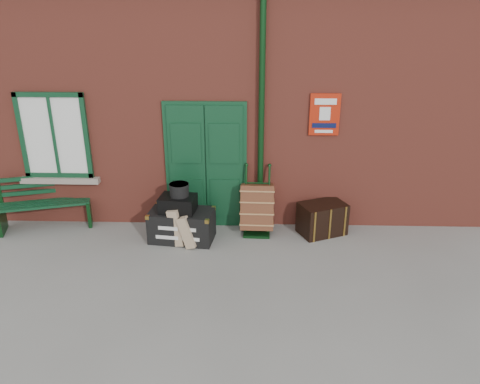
{
  "coord_description": "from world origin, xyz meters",
  "views": [
    {
      "loc": [
        0.53,
        -6.23,
        3.8
      ],
      "look_at": [
        0.32,
        0.6,
        1.0
      ],
      "focal_mm": 35.0,
      "sensor_mm": 36.0,
      "label": 1
    }
  ],
  "objects_px": {
    "houdini_trunk": "(182,225)",
    "porter_trolley": "(257,207)",
    "dark_trunk": "(322,219)",
    "bench": "(45,201)"
  },
  "relations": [
    {
      "from": "porter_trolley",
      "to": "bench",
      "type": "bearing_deg",
      "value": -179.71
    },
    {
      "from": "bench",
      "to": "porter_trolley",
      "type": "relative_size",
      "value": 1.38
    },
    {
      "from": "houdini_trunk",
      "to": "porter_trolley",
      "type": "bearing_deg",
      "value": 22.54
    },
    {
      "from": "bench",
      "to": "dark_trunk",
      "type": "xyz_separation_m",
      "value": [
        4.93,
        -0.14,
        -0.2
      ]
    },
    {
      "from": "houdini_trunk",
      "to": "porter_trolley",
      "type": "xyz_separation_m",
      "value": [
        1.28,
        0.36,
        0.19
      ]
    },
    {
      "from": "houdini_trunk",
      "to": "porter_trolley",
      "type": "distance_m",
      "value": 1.34
    },
    {
      "from": "houdini_trunk",
      "to": "dark_trunk",
      "type": "bearing_deg",
      "value": 14.31
    },
    {
      "from": "porter_trolley",
      "to": "dark_trunk",
      "type": "bearing_deg",
      "value": -0.55
    },
    {
      "from": "bench",
      "to": "porter_trolley",
      "type": "bearing_deg",
      "value": -17.51
    },
    {
      "from": "porter_trolley",
      "to": "dark_trunk",
      "type": "height_order",
      "value": "porter_trolley"
    }
  ]
}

